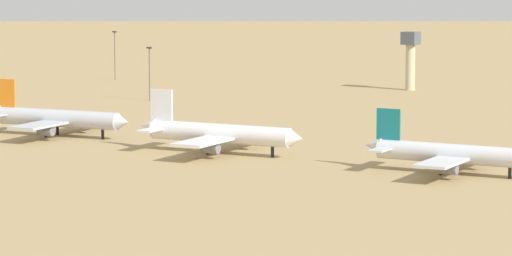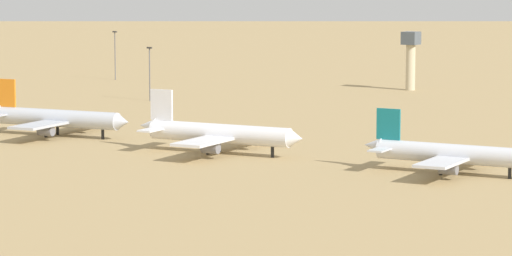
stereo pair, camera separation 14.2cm
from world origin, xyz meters
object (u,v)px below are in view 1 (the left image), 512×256
(parked_jet_orange_3, at_px, (56,118))
(light_pole_east, at_px, (149,70))
(parked_jet_teal_5, at_px, (450,154))
(control_tower, at_px, (410,55))
(light_pole_mid, at_px, (115,52))
(parked_jet_white_4, at_px, (218,134))

(parked_jet_orange_3, distance_m, light_pole_east, 87.95)
(parked_jet_orange_3, xyz_separation_m, parked_jet_teal_5, (106.71, -2.21, -0.35))
(control_tower, bearing_deg, light_pole_mid, -168.76)
(control_tower, distance_m, light_pole_mid, 112.04)
(parked_jet_orange_3, relative_size, control_tower, 2.09)
(parked_jet_white_4, relative_size, light_pole_mid, 2.32)
(parked_jet_teal_5, relative_size, light_pole_east, 2.27)
(parked_jet_white_4, xyz_separation_m, control_tower, (-30.34, 160.44, 7.44))
(parked_jet_orange_3, height_order, parked_jet_teal_5, parked_jet_orange_3)
(control_tower, bearing_deg, parked_jet_teal_5, -61.56)
(parked_jet_white_4, distance_m, light_pole_mid, 197.25)
(light_pole_mid, relative_size, light_pole_east, 1.07)
(parked_jet_orange_3, xyz_separation_m, light_pole_east, (-32.66, 81.49, 5.15))
(light_pole_east, bearing_deg, control_tower, 54.99)
(parked_jet_orange_3, relative_size, parked_jet_white_4, 0.99)
(parked_jet_teal_5, xyz_separation_m, control_tower, (-86.33, 159.43, 7.82))
(parked_jet_teal_5, bearing_deg, light_pole_mid, 140.71)
(parked_jet_teal_5, distance_m, control_tower, 181.48)
(parked_jet_orange_3, bearing_deg, light_pole_east, 104.16)
(light_pole_mid, bearing_deg, control_tower, 11.24)
(light_pole_mid, xyz_separation_m, light_pole_east, (56.84, -53.91, -0.61))
(control_tower, distance_m, light_pole_east, 92.49)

